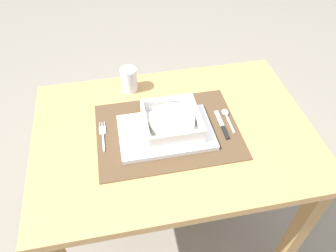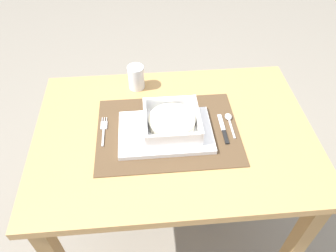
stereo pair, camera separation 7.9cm
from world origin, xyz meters
name	(u,v)px [view 2 (the right image)]	position (x,y,z in m)	size (l,w,h in m)	color
ground_plane	(172,228)	(0.00, 0.00, 0.00)	(6.00, 6.00, 0.00)	gray
dining_table	(174,152)	(0.00, 0.00, 0.60)	(0.94, 0.66, 0.71)	#B2844C
placemat	(168,132)	(-0.02, 0.00, 0.71)	(0.47, 0.34, 0.00)	#4C3823
serving_plate	(165,132)	(-0.03, -0.01, 0.72)	(0.31, 0.20, 0.02)	white
porridge_bowl	(172,123)	(-0.01, 0.00, 0.75)	(0.18, 0.18, 0.06)	white
fork	(104,129)	(-0.24, 0.02, 0.72)	(0.02, 0.13, 0.00)	silver
spoon	(229,119)	(0.19, 0.03, 0.72)	(0.02, 0.12, 0.01)	silver
butter_knife	(224,131)	(0.17, -0.02, 0.72)	(0.01, 0.14, 0.01)	black
drinking_glass	(136,78)	(-0.12, 0.24, 0.75)	(0.06, 0.06, 0.09)	white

